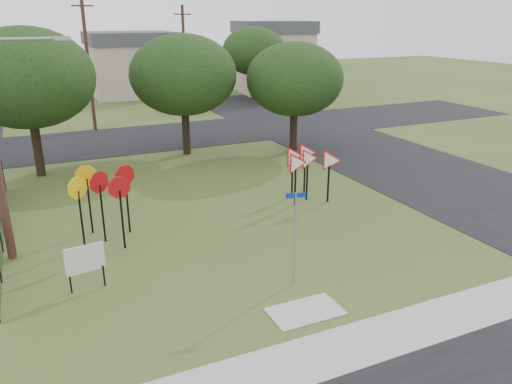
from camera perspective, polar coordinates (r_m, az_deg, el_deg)
ground at (r=15.91m, az=1.29°, el=-9.23°), size 140.00×140.00×0.00m
sidewalk at (r=12.86m, az=9.85°, el=-17.25°), size 30.00×1.60×0.02m
planting_strip at (r=12.11m, az=13.22°, el=-20.17°), size 30.00×0.80×0.02m
street_right at (r=29.92m, az=13.78°, el=4.10°), size 8.00×50.00×0.02m
street_far at (r=33.99m, az=-13.62°, el=5.92°), size 60.00×8.00×0.02m
curb_pad at (r=14.09m, az=5.66°, el=-13.41°), size 2.00×1.20×0.02m
street_name_sign at (r=14.66m, az=4.45°, el=-4.62°), size 0.58×0.17×2.90m
stop_sign_cluster at (r=18.17m, az=-17.15°, el=0.29°), size 2.44×1.93×2.63m
yield_sign_cluster at (r=21.62m, az=5.75°, el=3.58°), size 2.50×1.93×2.40m
info_board at (r=15.42m, az=-18.95°, el=-7.40°), size 1.13×0.19×1.42m
far_pole_a at (r=36.91m, az=-18.61°, el=13.74°), size 1.40×0.24×9.00m
far_pole_b at (r=42.45m, az=-8.17°, el=14.80°), size 1.40×0.24×8.50m
fence_run at (r=20.06m, az=-27.19°, el=-2.78°), size 0.05×11.55×1.50m
house_mid at (r=53.70m, az=-14.04°, el=14.08°), size 8.40×8.40×6.20m
house_right at (r=54.36m, az=1.92°, el=15.21°), size 8.30×8.30×7.20m
tree_near_left at (r=26.69m, az=-24.70°, el=11.74°), size 6.40×6.40×7.27m
tree_near_mid at (r=28.89m, az=-8.30°, el=13.09°), size 6.00×6.00×6.80m
tree_near_right at (r=29.39m, az=4.45°, el=12.71°), size 5.60×5.60×6.33m
tree_far_right at (r=48.98m, az=-0.26°, el=15.81°), size 6.00×6.00×6.80m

